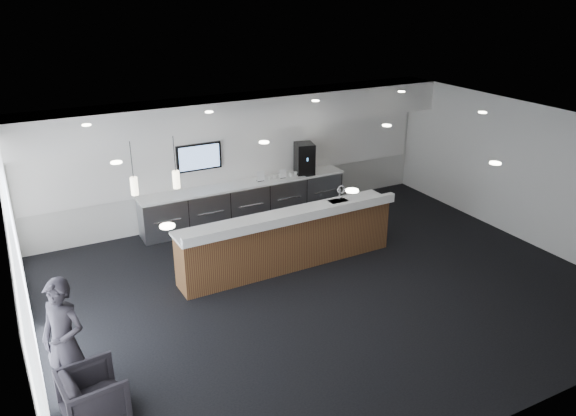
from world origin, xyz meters
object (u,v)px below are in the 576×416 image
service_counter (288,239)px  lounge_guest (65,341)px  armchair (94,396)px  coffee_machine (304,158)px

service_counter → lounge_guest: 4.89m
service_counter → armchair: service_counter is taller
coffee_machine → service_counter: bearing=-111.4°
coffee_machine → lounge_guest: size_ratio=0.41×
coffee_machine → armchair: bearing=-125.8°
armchair → lounge_guest: bearing=13.8°
service_counter → armchair: bearing=-149.7°
coffee_machine → lounge_guest: lounge_guest is taller
armchair → lounge_guest: 0.81m
lounge_guest → armchair: bearing=-23.5°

